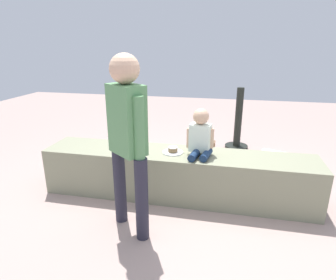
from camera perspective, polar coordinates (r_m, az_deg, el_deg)
The scene contains 13 objects.
ground_plane at distance 3.26m, azimuth 1.80°, elevation -10.83°, with size 12.00×12.00×0.00m, color #A78D85.
concrete_ledge at distance 3.14m, azimuth 1.85°, elevation -6.83°, with size 2.88×0.52×0.50m, color gray.
child_seated at distance 2.93m, azimuth 6.44°, elevation 0.96°, with size 0.28×0.33×0.48m.
adult_standing at distance 2.36m, azimuth -8.05°, elevation 1.78°, with size 0.38×0.34×1.54m.
cake_plate at distance 3.04m, azimuth 0.97°, elevation -2.15°, with size 0.22×0.22×0.07m.
gift_bag at distance 3.95m, azimuth -12.93°, elevation -3.58°, with size 0.25×0.11×0.32m.
railing_post at distance 4.68m, azimuth 13.65°, elevation 2.57°, with size 0.36×0.36×0.97m.
water_bottle_near_gift at distance 4.28m, azimuth -10.69°, elevation -2.52°, with size 0.07×0.07×0.18m.
water_bottle_far_side at distance 3.94m, azimuth 21.52°, elevation -5.18°, with size 0.06×0.06×0.22m.
party_cup_red at distance 3.67m, azimuth -2.26°, elevation -6.31°, with size 0.07×0.07×0.12m, color red.
cake_box_white at distance 4.31m, azimuth 19.99°, elevation -3.35°, with size 0.33×0.27×0.15m, color white.
handbag_black_leather at distance 4.16m, azimuth -5.23°, elevation -2.58°, with size 0.31×0.12×0.30m.
handbag_brown_canvas at distance 4.31m, azimuth 7.47°, elevation -1.63°, with size 0.27×0.15×0.33m.
Camera 1 is at (0.49, -2.79, 1.60)m, focal length 30.78 mm.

